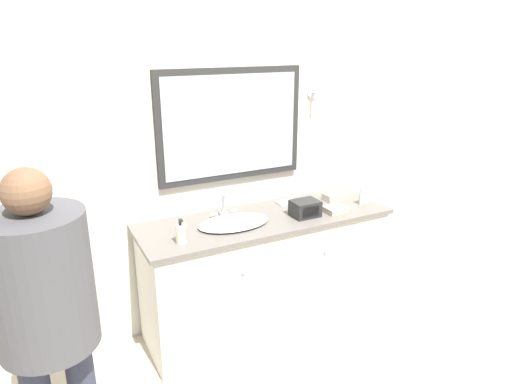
{
  "coord_description": "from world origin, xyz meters",
  "views": [
    {
      "loc": [
        -1.44,
        -2.35,
        2.12
      ],
      "look_at": [
        -0.08,
        0.32,
        1.1
      ],
      "focal_mm": 32.0,
      "sensor_mm": 36.0,
      "label": 1
    }
  ],
  "objects_px": {
    "sink_basin": "(233,222)",
    "soap_bottle": "(181,233)",
    "appliance_box": "(305,208)",
    "person": "(45,300)",
    "picture_frame": "(364,197)"
  },
  "relations": [
    {
      "from": "appliance_box",
      "to": "person",
      "type": "bearing_deg",
      "value": -163.54
    },
    {
      "from": "soap_bottle",
      "to": "person",
      "type": "relative_size",
      "value": 0.1
    },
    {
      "from": "soap_bottle",
      "to": "appliance_box",
      "type": "xyz_separation_m",
      "value": [
        0.94,
        0.03,
        -0.01
      ]
    },
    {
      "from": "appliance_box",
      "to": "picture_frame",
      "type": "distance_m",
      "value": 0.54
    },
    {
      "from": "sink_basin",
      "to": "soap_bottle",
      "type": "relative_size",
      "value": 3.09
    },
    {
      "from": "soap_bottle",
      "to": "appliance_box",
      "type": "distance_m",
      "value": 0.94
    },
    {
      "from": "sink_basin",
      "to": "soap_bottle",
      "type": "bearing_deg",
      "value": -163.63
    },
    {
      "from": "appliance_box",
      "to": "soap_bottle",
      "type": "bearing_deg",
      "value": -178.06
    },
    {
      "from": "sink_basin",
      "to": "picture_frame",
      "type": "height_order",
      "value": "sink_basin"
    },
    {
      "from": "appliance_box",
      "to": "sink_basin",
      "type": "bearing_deg",
      "value": 170.36
    },
    {
      "from": "appliance_box",
      "to": "person",
      "type": "relative_size",
      "value": 0.12
    },
    {
      "from": "sink_basin",
      "to": "appliance_box",
      "type": "height_order",
      "value": "sink_basin"
    },
    {
      "from": "sink_basin",
      "to": "soap_bottle",
      "type": "distance_m",
      "value": 0.43
    },
    {
      "from": "person",
      "to": "sink_basin",
      "type": "bearing_deg",
      "value": 26.43
    },
    {
      "from": "soap_bottle",
      "to": "person",
      "type": "bearing_deg",
      "value": -148.98
    }
  ]
}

